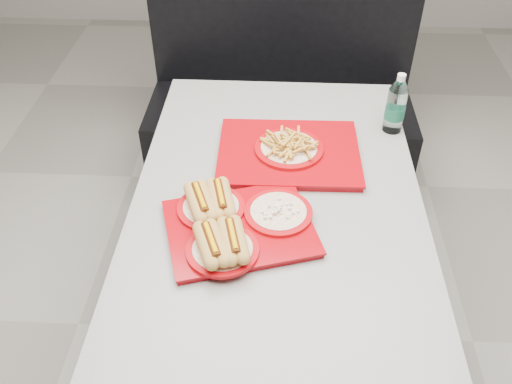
# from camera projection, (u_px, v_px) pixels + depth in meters

# --- Properties ---
(ground) EXTENTS (6.00, 6.00, 0.00)m
(ground) POSITION_uv_depth(u_px,v_px,m) (273.00, 333.00, 2.19)
(ground) COLOR gray
(ground) RESTS_ON ground
(diner_table) EXTENTS (0.92, 1.42, 0.75)m
(diner_table) POSITION_uv_depth(u_px,v_px,m) (276.00, 230.00, 1.81)
(diner_table) COLOR black
(diner_table) RESTS_ON ground
(booth_bench) EXTENTS (1.30, 0.57, 1.35)m
(booth_bench) POSITION_uv_depth(u_px,v_px,m) (280.00, 104.00, 2.76)
(booth_bench) COLOR black
(booth_bench) RESTS_ON ground
(tray_near) EXTENTS (0.49, 0.43, 0.09)m
(tray_near) POSITION_uv_depth(u_px,v_px,m) (234.00, 224.00, 1.55)
(tray_near) COLOR #99040B
(tray_near) RESTS_ON diner_table
(tray_far) EXTENTS (0.48, 0.38, 0.09)m
(tray_far) POSITION_uv_depth(u_px,v_px,m) (289.00, 150.00, 1.83)
(tray_far) COLOR #99040B
(tray_far) RESTS_ON diner_table
(water_bottle) EXTENTS (0.07, 0.07, 0.22)m
(water_bottle) POSITION_uv_depth(u_px,v_px,m) (396.00, 107.00, 1.91)
(water_bottle) COLOR silver
(water_bottle) RESTS_ON diner_table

